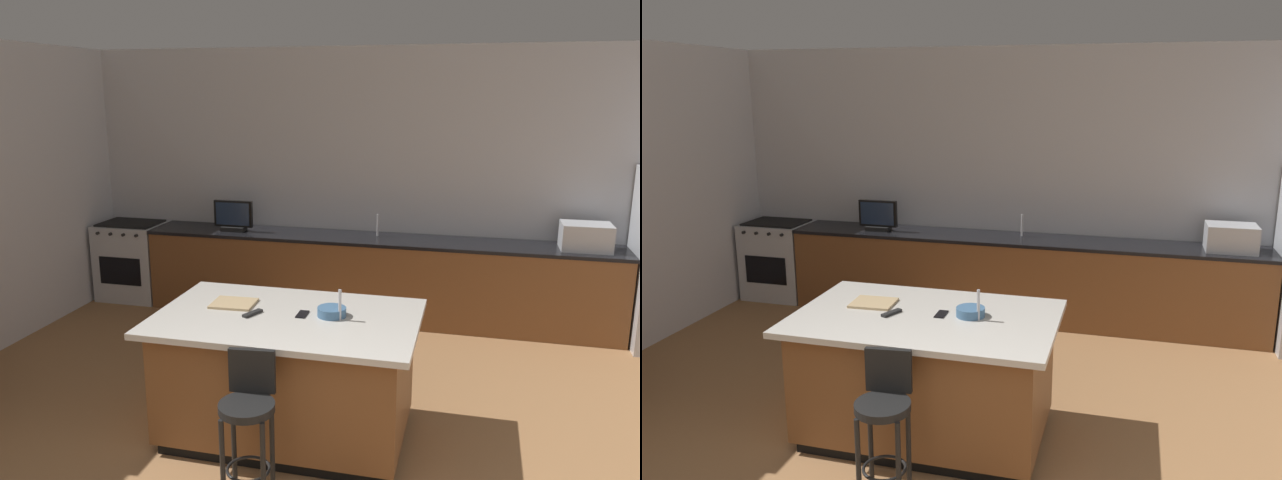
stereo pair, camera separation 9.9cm
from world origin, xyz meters
TOP-DOWN VIEW (x-y plane):
  - wall_back at (0.00, 5.00)m, footprint 7.47×0.12m
  - counter_back at (-0.09, 4.62)m, footprint 5.15×0.62m
  - kitchen_island at (-0.30, 2.04)m, footprint 1.86×1.19m
  - range_oven at (-3.05, 4.62)m, footprint 0.75×0.63m
  - microwave at (2.04, 4.62)m, footprint 0.48×0.36m
  - tv_monitor at (-1.71, 4.57)m, footprint 0.45×0.16m
  - sink_faucet_back at (-0.08, 4.72)m, footprint 0.02×0.02m
  - sink_faucet_island at (0.08, 2.04)m, footprint 0.02×0.02m
  - bar_stool_center at (-0.30, 1.25)m, footprint 0.34×0.35m
  - fruit_bowl at (0.01, 2.10)m, footprint 0.20×0.20m
  - cell_phone at (-0.20, 2.08)m, footprint 0.07×0.15m
  - tv_remote at (-0.54, 2.00)m, footprint 0.11×0.17m
  - cutting_board at (-0.75, 2.17)m, footprint 0.33×0.28m

SIDE VIEW (x-z plane):
  - counter_back at x=-0.09m, z-range 0.00..0.92m
  - range_oven at x=-3.05m, z-range 0.00..0.93m
  - kitchen_island at x=-0.30m, z-range 0.01..0.94m
  - bar_stool_center at x=-0.30m, z-range 0.09..1.05m
  - cell_phone at x=-0.20m, z-range 0.93..0.94m
  - cutting_board at x=-0.75m, z-range 0.93..0.95m
  - tv_remote at x=-0.54m, z-range 0.93..0.95m
  - fruit_bowl at x=0.01m, z-range 0.93..1.00m
  - sink_faucet_back at x=-0.08m, z-range 0.92..1.16m
  - sink_faucet_island at x=0.08m, z-range 0.93..1.15m
  - microwave at x=2.04m, z-range 0.92..1.18m
  - tv_monitor at x=-1.71m, z-range 0.90..1.25m
  - wall_back at x=0.00m, z-range 0.00..2.94m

